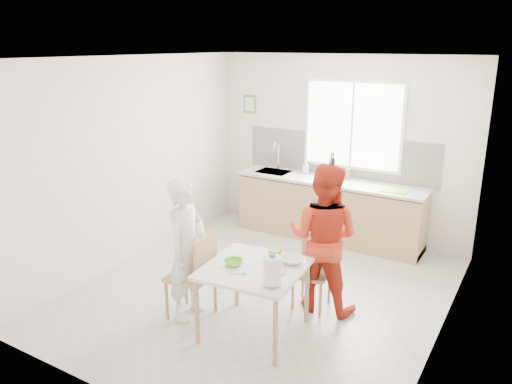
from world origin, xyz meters
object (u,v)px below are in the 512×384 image
chair_far (314,268)px  person_white (187,250)px  bowl_white (292,260)px  wine_bottle_b (331,167)px  milk_jug (273,270)px  chair_left (196,273)px  person_red (323,238)px  bowl_green (234,263)px  wine_bottle_a (333,168)px  dining_table (254,274)px

chair_far → person_white: 1.43m
bowl_white → wine_bottle_b: bearing=104.7°
person_white → milk_jug: bearing=-104.2°
chair_left → person_red: size_ratio=0.57×
chair_far → bowl_green: (-0.47, -0.91, 0.31)m
person_white → wine_bottle_a: (0.43, 2.89, 0.32)m
chair_far → person_red: person_red is taller
dining_table → person_white: (-0.78, -0.07, 0.11)m
chair_left → wine_bottle_b: size_ratio=3.16×
person_red → wine_bottle_b: person_red is taller
milk_jug → chair_far: bearing=88.7°
bowl_white → bowl_green: bearing=-143.8°
chair_far → person_red: 0.40m
milk_jug → wine_bottle_b: size_ratio=0.95×
dining_table → milk_jug: (0.35, -0.25, 0.23)m
bowl_green → bowl_white: bowl_green is taller
person_red → wine_bottle_a: person_red is taller
dining_table → bowl_white: bearing=45.1°
chair_left → chair_far: bearing=128.3°
bowl_white → wine_bottle_b: wine_bottle_b is taller
wine_bottle_b → chair_left: bearing=-94.8°
milk_jug → chair_left: bearing=164.4°
person_white → chair_far: bearing=-54.3°
bowl_green → bowl_white: (0.47, 0.34, -0.00)m
dining_table → person_red: person_red is taller
bowl_white → milk_jug: 0.55m
dining_table → bowl_white: size_ratio=4.47×
dining_table → bowl_green: 0.23m
bowl_white → milk_jug: bearing=-82.1°
person_red → bowl_white: person_red is taller
bowl_green → bowl_white: size_ratio=0.81×
dining_table → milk_jug: size_ratio=3.59×
person_white → bowl_white: 1.11m
chair_far → chair_left: bearing=-141.7°
bowl_green → chair_far: bearing=62.7°
chair_left → wine_bottle_b: bearing=169.9°
chair_far → milk_jug: milk_jug is taller
person_red → bowl_green: 1.06m
bowl_white → chair_left: bearing=-160.4°
chair_left → bowl_green: size_ratio=5.10×
person_red → person_white: bearing=32.3°
person_white → wine_bottle_b: (0.35, 3.01, 0.31)m
dining_table → person_white: bearing=-174.7°
person_white → person_red: person_red is taller
chair_far → person_red: size_ratio=0.49×
chair_left → person_red: person_red is taller
dining_table → wine_bottle_b: (-0.42, 2.94, 0.42)m
chair_left → wine_bottle_a: (0.33, 2.88, 0.56)m
chair_far → wine_bottle_a: 2.17m
person_red → wine_bottle_b: size_ratio=5.51×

